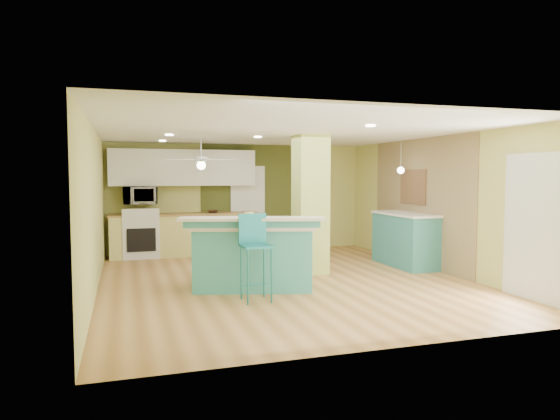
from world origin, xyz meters
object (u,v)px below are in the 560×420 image
object	(u,v)px
peninsula	(253,254)
fruit_bowl	(213,211)
canister	(249,218)
bar_stool	(254,243)
side_counter	(406,239)

from	to	relation	value
peninsula	fruit_bowl	size ratio (longest dim) A/B	8.66
peninsula	canister	distance (m)	0.58
canister	bar_stool	bearing A→B (deg)	-99.18
peninsula	fruit_bowl	world-z (taller)	peninsula
peninsula	side_counter	size ratio (longest dim) A/B	1.40
bar_stool	fruit_bowl	distance (m)	4.26
bar_stool	side_counter	world-z (taller)	bar_stool
side_counter	canister	world-z (taller)	canister
bar_stool	canister	bearing A→B (deg)	78.75
side_counter	canister	bearing A→B (deg)	-165.41
peninsula	canister	bearing A→B (deg)	114.65
peninsula	bar_stool	world-z (taller)	bar_stool
side_counter	canister	distance (m)	3.54
bar_stool	canister	distance (m)	0.91
side_counter	canister	xyz separation A→B (m)	(-3.38, -0.88, 0.58)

